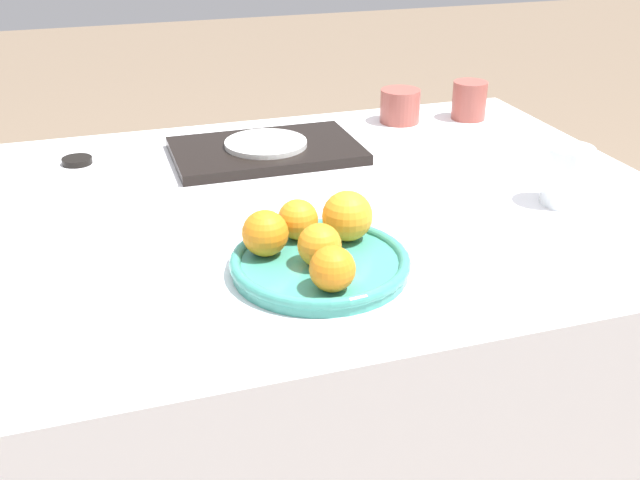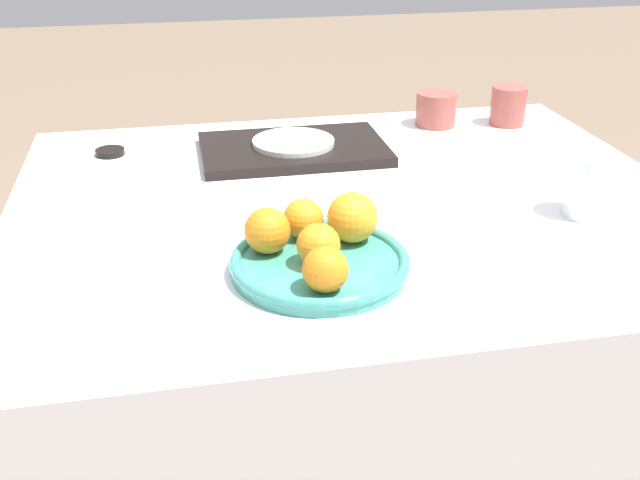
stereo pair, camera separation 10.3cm
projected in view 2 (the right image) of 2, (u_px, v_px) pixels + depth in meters
name	position (u px, v px, depth m)	size (l,w,h in m)	color
table	(349.00, 373.00, 1.46)	(1.17, 0.95, 0.74)	white
fruit_platter	(320.00, 263.00, 1.05)	(0.25, 0.25, 0.03)	teal
orange_0	(352.00, 217.00, 1.09)	(0.07, 0.07, 0.07)	orange
orange_1	(325.00, 269.00, 0.96)	(0.06, 0.06, 0.06)	orange
orange_2	(267.00, 231.00, 1.06)	(0.07, 0.07, 0.07)	orange
orange_3	(318.00, 245.00, 1.02)	(0.06, 0.06, 0.06)	orange
orange_4	(303.00, 219.00, 1.10)	(0.06, 0.06, 0.06)	orange
water_glass	(591.00, 186.00, 1.21)	(0.08, 0.08, 0.10)	silver
serving_tray	(294.00, 149.00, 1.49)	(0.36, 0.23, 0.02)	black
side_plate	(293.00, 142.00, 1.48)	(0.16, 0.16, 0.01)	silver
cup_0	(436.00, 109.00, 1.65)	(0.09, 0.09, 0.07)	#9E4C42
cup_1	(508.00, 106.00, 1.65)	(0.08, 0.08, 0.08)	#9E4C42
soy_dish	(110.00, 152.00, 1.49)	(0.06, 0.06, 0.01)	black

